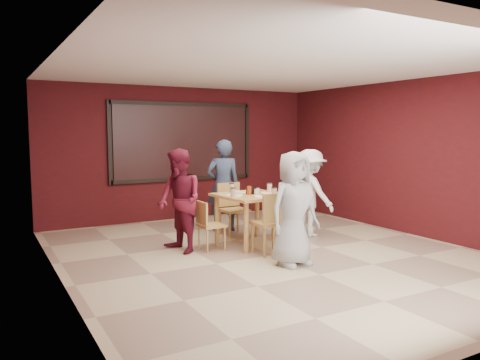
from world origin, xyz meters
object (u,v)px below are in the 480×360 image
chair_back (232,206)px  diner_right (310,193)px  chair_left (208,222)px  diner_left (180,201)px  diner_back (223,185)px  chair_front (272,220)px  diner_front (294,209)px  chair_right (290,208)px  dining_table (252,201)px

chair_back → diner_right: 1.42m
chair_left → diner_left: size_ratio=0.48×
diner_right → diner_back: bearing=36.5°
chair_front → diner_left: (-1.16, 0.83, 0.26)m
diner_front → diner_right: size_ratio=1.03×
chair_left → diner_right: 2.06m
chair_left → diner_back: diner_back is taller
diner_left → diner_right: (2.47, -0.06, -0.03)m
chair_front → chair_back: size_ratio=1.02×
diner_back → diner_front: bearing=103.5°
chair_right → diner_back: bearing=120.2°
chair_front → diner_front: (-0.04, -0.60, 0.26)m
chair_left → chair_right: size_ratio=0.81×
chair_right → diner_back: (-0.69, 1.19, 0.32)m
chair_front → dining_table: bearing=83.1°
diner_left → diner_back: bearing=119.8°
chair_front → chair_left: chair_front is taller
chair_left → diner_back: (0.87, 1.17, 0.42)m
chair_back → diner_left: size_ratio=0.58×
dining_table → diner_right: 1.23m
chair_back → diner_front: bearing=-94.5°
chair_left → diner_front: diner_front is taller
chair_front → chair_right: (0.85, 0.72, 0.00)m
chair_front → diner_left: 1.45m
chair_front → diner_front: size_ratio=0.60×
chair_right → diner_right: diner_right is taller
dining_table → chair_front: dining_table is taller
chair_front → chair_right: chair_right is taller
dining_table → chair_right: bearing=-1.7°
diner_back → dining_table: bearing=104.7°
dining_table → chair_right: (0.76, -0.02, -0.18)m
chair_back → chair_front: bearing=-94.9°
diner_right → diner_left: bearing=79.5°
diner_left → diner_right: 2.47m
dining_table → diner_right: diner_right is taller
chair_left → diner_front: 1.55m
chair_front → diner_back: 1.94m
chair_left → dining_table: bearing=-0.1°
chair_front → diner_left: bearing=144.3°
chair_right → diner_front: size_ratio=0.60×
chair_back → dining_table: bearing=-93.0°
dining_table → chair_front: (-0.09, -0.74, -0.19)m
chair_front → diner_right: size_ratio=0.62×
diner_front → diner_back: diner_back is taller
diner_left → chair_back: bearing=108.6°
chair_right → diner_right: 0.52m
chair_back → chair_right: chair_right is taller
chair_right → diner_left: bearing=176.8°
chair_right → diner_right: bearing=6.6°
dining_table → diner_front: (-0.13, -1.34, 0.07)m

